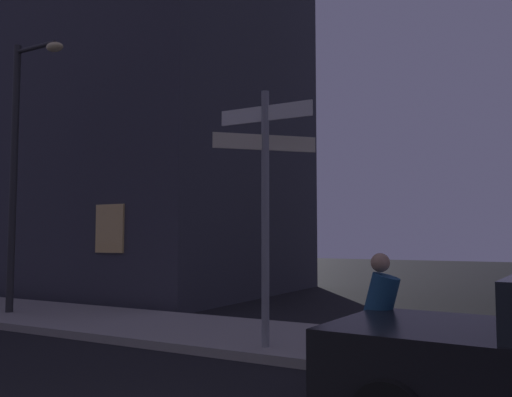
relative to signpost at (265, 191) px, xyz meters
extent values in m
cube|color=#9E9991|center=(0.77, 0.93, -2.43)|extent=(40.00, 2.81, 0.14)
cylinder|color=gray|center=(0.00, 0.00, -0.40)|extent=(0.12, 0.12, 3.92)
cube|color=white|center=(0.00, 0.00, 1.21)|extent=(1.59, 0.03, 0.24)
cube|color=beige|center=(0.00, 0.00, 0.75)|extent=(1.19, 1.19, 0.24)
cylinder|color=#2D2D30|center=(-6.69, 0.55, 0.64)|extent=(0.16, 0.16, 6.01)
cylinder|color=#2D2D30|center=(-6.08, 0.55, 3.50)|extent=(1.23, 0.10, 0.10)
ellipsoid|color=#F9E099|center=(-5.47, 0.55, 3.40)|extent=(0.44, 0.28, 0.20)
cylinder|color=black|center=(2.76, -1.04, -2.18)|extent=(0.65, 0.26, 0.64)
sphere|color=#F9EFCC|center=(1.89, -2.49, -1.84)|extent=(0.16, 0.16, 0.16)
sphere|color=#F9EFCC|center=(1.96, -1.28, -1.84)|extent=(0.16, 0.16, 0.16)
torus|color=black|center=(2.75, -1.14, -2.14)|extent=(0.72, 0.07, 0.72)
torus|color=black|center=(1.65, -1.12, -2.14)|extent=(0.72, 0.07, 0.72)
cylinder|color=red|center=(2.20, -1.13, -1.89)|extent=(1.00, 0.05, 0.04)
cylinder|color=navy|center=(2.10, -1.13, -1.42)|extent=(0.45, 0.32, 0.61)
sphere|color=tan|center=(2.10, -1.13, -1.00)|extent=(0.22, 0.22, 0.22)
cylinder|color=black|center=(2.16, -1.04, -1.92)|extent=(0.34, 0.12, 0.55)
cylinder|color=black|center=(2.15, -1.22, -1.92)|extent=(0.34, 0.12, 0.55)
cube|color=#383842|center=(-9.94, 6.76, 7.48)|extent=(12.55, 8.25, 19.97)
cube|color=#F2C672|center=(-5.76, 2.61, -0.50)|extent=(0.90, 0.06, 1.20)
camera|label=1|loc=(3.87, -7.27, -0.70)|focal=37.71mm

